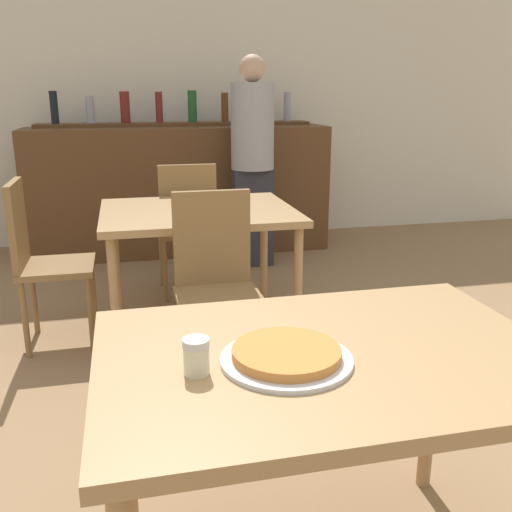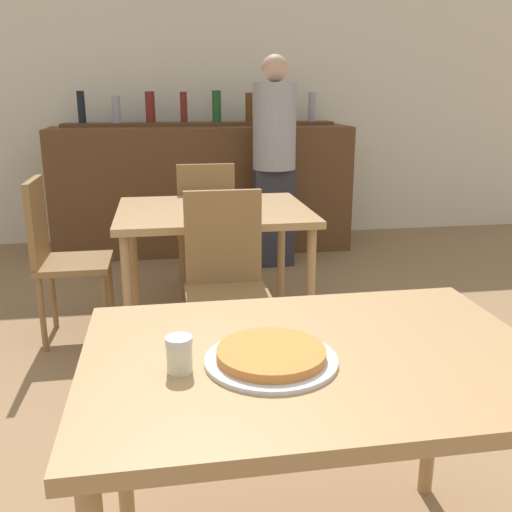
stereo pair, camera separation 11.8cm
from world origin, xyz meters
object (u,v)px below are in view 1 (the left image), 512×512
at_px(chair_far_side_front, 216,276).
at_px(chair_far_side_left, 40,253).
at_px(person_standing, 253,156).
at_px(chair_far_side_back, 187,221).
at_px(pizza_tray, 286,356).
at_px(cheese_shaker, 196,356).

relative_size(chair_far_side_front, chair_far_side_left, 1.00).
bearing_deg(person_standing, chair_far_side_back, -133.41).
xyz_separation_m(chair_far_side_front, chair_far_side_left, (-0.88, 0.62, 0.00)).
xyz_separation_m(chair_far_side_back, person_standing, (0.61, 0.64, 0.37)).
bearing_deg(chair_far_side_front, person_standing, 72.07).
height_order(chair_far_side_back, chair_far_side_left, same).
relative_size(chair_far_side_front, chair_far_side_back, 1.00).
relative_size(chair_far_side_back, person_standing, 0.56).
distance_m(chair_far_side_back, chair_far_side_left, 1.08).
bearing_deg(person_standing, pizza_tray, -101.28).
bearing_deg(chair_far_side_front, pizza_tray, -91.75).
relative_size(cheese_shaker, person_standing, 0.05).
bearing_deg(cheese_shaker, pizza_tray, 2.67).
bearing_deg(chair_far_side_back, chair_far_side_left, 34.94).
bearing_deg(chair_far_side_front, chair_far_side_left, 145.06).
xyz_separation_m(chair_far_side_front, cheese_shaker, (-0.26, -1.39, 0.27)).
distance_m(chair_far_side_front, cheese_shaker, 1.44).
height_order(chair_far_side_left, cheese_shaker, chair_far_side_left).
xyz_separation_m(chair_far_side_back, chair_far_side_left, (-0.88, -0.62, 0.00)).
relative_size(chair_far_side_left, cheese_shaker, 10.64).
height_order(chair_far_side_front, cheese_shaker, chair_far_side_front).
xyz_separation_m(pizza_tray, cheese_shaker, (-0.22, -0.01, 0.03)).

